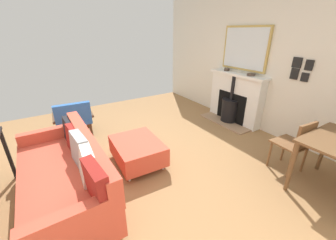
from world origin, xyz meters
TOP-DOWN VIEW (x-y plane):
  - ground_plane at (0.00, 0.00)m, footprint 5.57×5.81m
  - wall_left at (-2.78, 0.00)m, footprint 0.12×5.81m
  - fireplace at (-2.58, -0.23)m, footprint 0.56×1.35m
  - mirror_over_mantel at (-2.70, -0.23)m, footprint 0.04×1.07m
  - mantel_bowl_near at (-2.60, -0.56)m, footprint 0.12×0.12m
  - mantel_bowl_far at (-2.60, 0.08)m, footprint 0.16×0.16m
  - sofa at (0.90, 0.38)m, footprint 0.87×1.87m
  - ottoman at (-0.09, 0.14)m, footprint 0.69×0.87m
  - armchair_accent at (0.56, -1.26)m, footprint 0.71×0.62m
  - dining_chair_near_fireplace at (-1.87, 1.50)m, footprint 0.43×0.43m
  - photo_gallery_row at (-2.71, 0.91)m, footprint 0.02×0.32m

SIDE VIEW (x-z plane):
  - ground_plane at x=0.00m, z-range -0.01..0.00m
  - ottoman at x=-0.09m, z-range 0.04..0.42m
  - sofa at x=0.90m, z-range -0.06..0.78m
  - armchair_accent at x=0.56m, z-range 0.05..0.78m
  - fireplace at x=-2.58m, z-range -0.06..1.01m
  - dining_chair_near_fireplace at x=-1.87m, z-range 0.08..0.89m
  - mantel_bowl_far at x=-2.60m, z-range 1.08..1.12m
  - mantel_bowl_near at x=-2.60m, z-range 1.08..1.13m
  - photo_gallery_row at x=-2.71m, z-range 1.13..1.50m
  - wall_left at x=-2.78m, z-range 0.00..2.67m
  - mirror_over_mantel at x=-2.70m, z-range 1.14..1.99m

